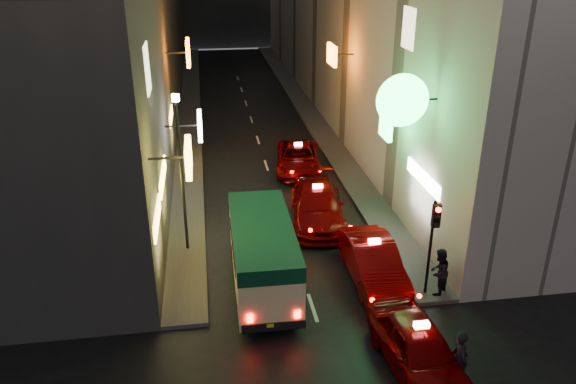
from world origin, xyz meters
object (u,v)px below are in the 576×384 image
minibus (263,249)px  pedestrian_crossing (460,355)px  traffic_light (434,229)px  lamp_post (181,164)px  taxi_near (419,346)px

minibus → pedestrian_crossing: (4.81, -5.53, -0.62)m
minibus → traffic_light: traffic_light is taller
traffic_light → lamp_post: (-8.20, 4.53, 1.04)m
pedestrian_crossing → minibus: bearing=39.5°
taxi_near → traffic_light: size_ratio=1.61×
pedestrian_crossing → lamp_post: lamp_post is taller
minibus → pedestrian_crossing: 7.36m
minibus → pedestrian_crossing: bearing=-49.0°
pedestrian_crossing → lamp_post: 11.73m
minibus → lamp_post: 4.60m
traffic_light → taxi_near: bearing=-115.5°
pedestrian_crossing → traffic_light: (0.70, 4.06, 1.72)m
lamp_post → minibus: bearing=-48.6°
minibus → traffic_light: 5.80m
taxi_near → lamp_post: lamp_post is taller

